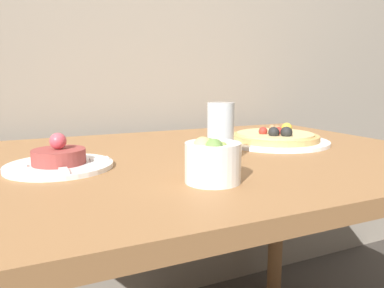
% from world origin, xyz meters
% --- Properties ---
extents(dining_table, '(1.23, 0.87, 0.72)m').
position_xyz_m(dining_table, '(0.00, 0.43, 0.63)').
color(dining_table, olive).
rests_on(dining_table, ground_plane).
extents(pizza_plate, '(0.31, 0.31, 0.06)m').
position_xyz_m(pizza_plate, '(0.28, 0.48, 0.74)').
color(pizza_plate, white).
rests_on(pizza_plate, dining_table).
extents(tartare_plate, '(0.22, 0.22, 0.08)m').
position_xyz_m(tartare_plate, '(-0.32, 0.43, 0.74)').
color(tartare_plate, white).
rests_on(tartare_plate, dining_table).
extents(small_bowl, '(0.10, 0.10, 0.09)m').
position_xyz_m(small_bowl, '(-0.08, 0.19, 0.76)').
color(small_bowl, white).
rests_on(small_bowl, dining_table).
extents(drinking_glass, '(0.06, 0.06, 0.13)m').
position_xyz_m(drinking_glass, '(0.02, 0.34, 0.79)').
color(drinking_glass, silver).
rests_on(drinking_glass, dining_table).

